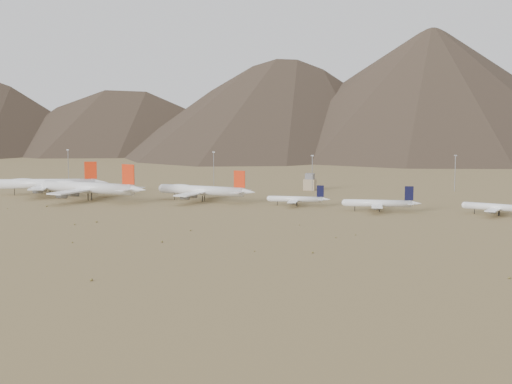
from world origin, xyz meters
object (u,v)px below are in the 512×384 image
(narrowbody_a, at_px, (297,199))
(narrowbody_b, at_px, (380,203))
(widebody_centre, at_px, (88,188))
(control_tower, at_px, (310,183))
(widebody_east, at_px, (202,190))
(widebody_west, at_px, (48,184))

(narrowbody_a, relative_size, narrowbody_b, 0.87)
(narrowbody_b, bearing_deg, widebody_centre, 172.89)
(widebody_centre, xyz_separation_m, narrowbody_b, (182.84, 3.78, -3.50))
(widebody_centre, relative_size, control_tower, 6.69)
(widebody_centre, xyz_separation_m, widebody_east, (70.26, 17.70, -1.30))
(widebody_west, relative_size, narrowbody_a, 1.88)
(widebody_west, bearing_deg, control_tower, 5.62)
(narrowbody_a, height_order, narrowbody_b, narrowbody_b)
(widebody_east, bearing_deg, control_tower, 65.03)
(narrowbody_a, bearing_deg, widebody_west, 172.42)
(widebody_west, distance_m, widebody_east, 112.01)
(control_tower, bearing_deg, narrowbody_b, -56.99)
(widebody_centre, height_order, narrowbody_b, widebody_centre)
(widebody_west, bearing_deg, widebody_centre, -45.14)
(widebody_west, bearing_deg, narrowbody_b, -24.77)
(widebody_west, height_order, widebody_east, widebody_west)
(widebody_centre, bearing_deg, widebody_west, 163.50)
(widebody_west, bearing_deg, narrowbody_a, -22.61)
(widebody_east, relative_size, control_tower, 5.64)
(widebody_centre, distance_m, narrowbody_a, 133.33)
(narrowbody_b, bearing_deg, control_tower, 114.72)
(widebody_west, xyz_separation_m, control_tower, (162.17, 81.11, -2.42))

